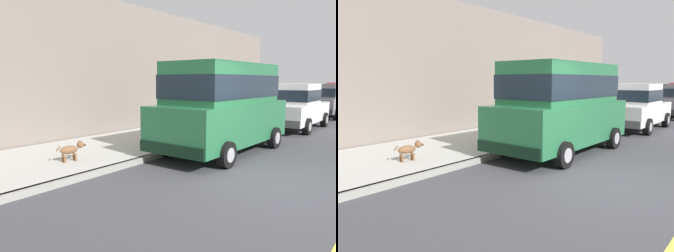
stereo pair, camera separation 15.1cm
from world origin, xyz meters
The scene contains 8 objects.
ground_plane centered at (0.00, 0.00, 0.00)m, with size 80.00×80.00×0.00m, color #424247.
curb centered at (-3.20, 0.00, 0.07)m, with size 0.16×64.00×0.14m, color gray.
sidewalk centered at (-5.00, 0.00, 0.07)m, with size 3.60×64.00×0.14m, color #B7B5AD.
car_green_van centered at (-2.22, 1.97, 1.39)m, with size 2.18×4.92×2.52m.
car_white_sedan centered at (-2.08, 8.01, 0.98)m, with size 2.06×4.61×1.92m.
car_grey_hatchback centered at (-2.10, 13.52, 0.98)m, with size 2.06×3.86×1.88m.
dog_brown centered at (-4.25, -1.70, 0.43)m, with size 0.29×0.75×0.49m.
building_facade centered at (-7.10, 5.57, 2.47)m, with size 0.50×20.00×4.94m, color slate.
Camera 1 is at (2.28, -6.34, 2.04)m, focal length 35.21 mm.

